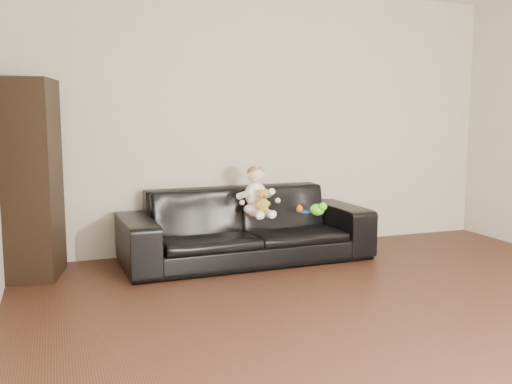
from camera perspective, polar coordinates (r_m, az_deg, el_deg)
name	(u,v)px	position (r m, az deg, el deg)	size (l,w,h in m)	color
floor	(432,344)	(3.69, 17.15, -14.30)	(5.50, 5.50, 0.00)	#3B2015
wall_back	(269,121)	(5.85, 1.29, 7.12)	(5.00, 5.00, 0.00)	#BAB09C
sofa	(246,225)	(5.34, -0.98, -3.35)	(2.30, 0.90, 0.67)	black
cabinet	(31,179)	(5.10, -21.58, 1.18)	(0.41, 0.57, 1.66)	black
shelf_item	(31,134)	(5.07, -21.57, 5.38)	(0.18, 0.25, 0.28)	silver
baby	(256,194)	(5.19, 0.05, -0.21)	(0.34, 0.41, 0.46)	#F5CFDA
teddy_bear	(263,201)	(5.07, 0.68, -0.91)	(0.13, 0.13, 0.21)	#AA8130
toy_green	(317,210)	(5.27, 6.14, -1.77)	(0.13, 0.16, 0.11)	#5DE81B
toy_rattle	(300,209)	(5.41, 4.38, -1.73)	(0.07, 0.07, 0.07)	orange
toy_blue_disc	(305,212)	(5.43, 4.96, -1.97)	(0.10, 0.10, 0.01)	blue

